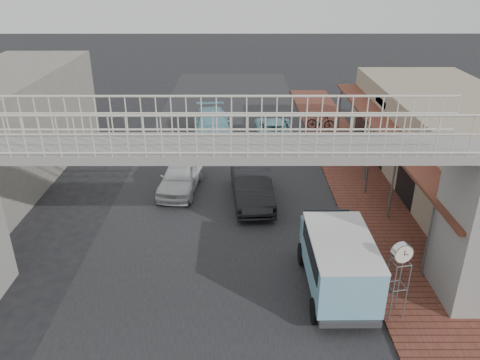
{
  "coord_description": "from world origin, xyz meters",
  "views": [
    {
      "loc": [
        0.66,
        -16.18,
        9.74
      ],
      "look_at": [
        0.69,
        1.07,
        1.8
      ],
      "focal_mm": 35.0,
      "sensor_mm": 36.0,
      "label": 1
    }
  ],
  "objects_px": {
    "motorcycle_far": "(321,122)",
    "motorcycle_near": "(323,147)",
    "white_hatchback": "(180,176)",
    "street_clock": "(402,256)",
    "angkot_van": "(338,257)",
    "arrow_sign": "(386,148)",
    "angkot_curb": "(274,129)",
    "dark_sedan": "(252,185)",
    "angkot_far": "(212,123)"
  },
  "relations": [
    {
      "from": "angkot_far",
      "to": "angkot_van",
      "type": "xyz_separation_m",
      "value": [
        4.83,
        -15.56,
        0.59
      ]
    },
    {
      "from": "motorcycle_near",
      "to": "street_clock",
      "type": "xyz_separation_m",
      "value": [
        0.0,
        -13.01,
        1.58
      ]
    },
    {
      "from": "angkot_curb",
      "to": "arrow_sign",
      "type": "distance_m",
      "value": 9.01
    },
    {
      "from": "angkot_van",
      "to": "motorcycle_far",
      "type": "relative_size",
      "value": 2.38
    },
    {
      "from": "street_clock",
      "to": "motorcycle_far",
      "type": "bearing_deg",
      "value": 76.64
    },
    {
      "from": "dark_sedan",
      "to": "angkot_van",
      "type": "relative_size",
      "value": 1.07
    },
    {
      "from": "angkot_far",
      "to": "arrow_sign",
      "type": "distance_m",
      "value": 11.98
    },
    {
      "from": "street_clock",
      "to": "arrow_sign",
      "type": "xyz_separation_m",
      "value": [
        1.88,
        8.2,
        0.17
      ]
    },
    {
      "from": "white_hatchback",
      "to": "angkot_far",
      "type": "distance_m",
      "value": 7.99
    },
    {
      "from": "street_clock",
      "to": "arrow_sign",
      "type": "relative_size",
      "value": 0.9
    },
    {
      "from": "white_hatchback",
      "to": "angkot_far",
      "type": "relative_size",
      "value": 0.78
    },
    {
      "from": "white_hatchback",
      "to": "motorcycle_near",
      "type": "bearing_deg",
      "value": 35.33
    },
    {
      "from": "angkot_curb",
      "to": "angkot_van",
      "type": "distance_m",
      "value": 14.71
    },
    {
      "from": "dark_sedan",
      "to": "street_clock",
      "type": "bearing_deg",
      "value": -66.84
    },
    {
      "from": "white_hatchback",
      "to": "angkot_curb",
      "type": "relative_size",
      "value": 0.84
    },
    {
      "from": "motorcycle_near",
      "to": "motorcycle_far",
      "type": "xyz_separation_m",
      "value": [
        0.57,
        4.4,
        0.05
      ]
    },
    {
      "from": "arrow_sign",
      "to": "angkot_far",
      "type": "bearing_deg",
      "value": 148.02
    },
    {
      "from": "angkot_curb",
      "to": "arrow_sign",
      "type": "xyz_separation_m",
      "value": [
        4.41,
        -7.68,
        1.68
      ]
    },
    {
      "from": "white_hatchback",
      "to": "motorcycle_near",
      "type": "xyz_separation_m",
      "value": [
        7.42,
        4.15,
        -0.09
      ]
    },
    {
      "from": "angkot_van",
      "to": "arrow_sign",
      "type": "xyz_separation_m",
      "value": [
        3.38,
        6.98,
        1.0
      ]
    },
    {
      "from": "motorcycle_near",
      "to": "street_clock",
      "type": "height_order",
      "value": "street_clock"
    },
    {
      "from": "arrow_sign",
      "to": "white_hatchback",
      "type": "bearing_deg",
      "value": -169.81
    },
    {
      "from": "motorcycle_near",
      "to": "motorcycle_far",
      "type": "bearing_deg",
      "value": 3.68
    },
    {
      "from": "angkot_van",
      "to": "motorcycle_near",
      "type": "xyz_separation_m",
      "value": [
        1.5,
        11.8,
        -0.75
      ]
    },
    {
      "from": "motorcycle_near",
      "to": "dark_sedan",
      "type": "bearing_deg",
      "value": 153.32
    },
    {
      "from": "angkot_far",
      "to": "motorcycle_near",
      "type": "relative_size",
      "value": 2.73
    },
    {
      "from": "motorcycle_far",
      "to": "street_clock",
      "type": "distance_m",
      "value": 17.48
    },
    {
      "from": "motorcycle_far",
      "to": "motorcycle_near",
      "type": "bearing_deg",
      "value": -174.59
    },
    {
      "from": "motorcycle_far",
      "to": "street_clock",
      "type": "relative_size",
      "value": 0.73
    },
    {
      "from": "white_hatchback",
      "to": "street_clock",
      "type": "relative_size",
      "value": 1.63
    },
    {
      "from": "angkot_curb",
      "to": "street_clock",
      "type": "distance_m",
      "value": 16.14
    },
    {
      "from": "white_hatchback",
      "to": "motorcycle_far",
      "type": "distance_m",
      "value": 11.7
    },
    {
      "from": "white_hatchback",
      "to": "street_clock",
      "type": "bearing_deg",
      "value": -43.97
    },
    {
      "from": "motorcycle_near",
      "to": "arrow_sign",
      "type": "relative_size",
      "value": 0.69
    },
    {
      "from": "angkot_far",
      "to": "angkot_curb",
      "type": "bearing_deg",
      "value": -19.23
    },
    {
      "from": "angkot_curb",
      "to": "angkot_far",
      "type": "height_order",
      "value": "angkot_far"
    },
    {
      "from": "angkot_curb",
      "to": "street_clock",
      "type": "height_order",
      "value": "street_clock"
    },
    {
      "from": "angkot_van",
      "to": "dark_sedan",
      "type": "bearing_deg",
      "value": 111.11
    },
    {
      "from": "dark_sedan",
      "to": "arrow_sign",
      "type": "xyz_separation_m",
      "value": [
        5.96,
        0.45,
        1.58
      ]
    },
    {
      "from": "arrow_sign",
      "to": "street_clock",
      "type": "bearing_deg",
      "value": -88.67
    },
    {
      "from": "angkot_far",
      "to": "motorcycle_far",
      "type": "bearing_deg",
      "value": -0.68
    },
    {
      "from": "white_hatchback",
      "to": "angkot_van",
      "type": "bearing_deg",
      "value": -46.17
    },
    {
      "from": "motorcycle_far",
      "to": "angkot_curb",
      "type": "bearing_deg",
      "value": 129.11
    },
    {
      "from": "angkot_curb",
      "to": "street_clock",
      "type": "bearing_deg",
      "value": 98.84
    },
    {
      "from": "angkot_far",
      "to": "motorcycle_near",
      "type": "distance_m",
      "value": 7.37
    },
    {
      "from": "motorcycle_near",
      "to": "angkot_curb",
      "type": "bearing_deg",
      "value": 52.59
    },
    {
      "from": "white_hatchback",
      "to": "street_clock",
      "type": "distance_m",
      "value": 11.65
    },
    {
      "from": "motorcycle_near",
      "to": "arrow_sign",
      "type": "height_order",
      "value": "arrow_sign"
    },
    {
      "from": "angkot_curb",
      "to": "arrow_sign",
      "type": "relative_size",
      "value": 1.74
    },
    {
      "from": "angkot_curb",
      "to": "arrow_sign",
      "type": "bearing_deg",
      "value": 119.67
    }
  ]
}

